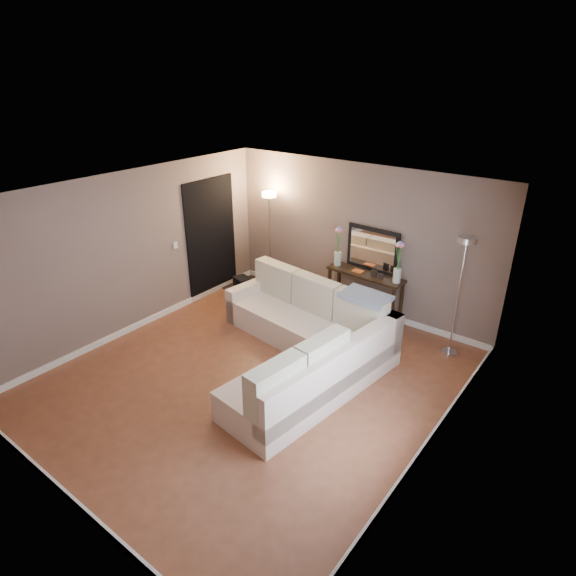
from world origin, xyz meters
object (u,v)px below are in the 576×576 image
Objects in this scene: console_table at (360,291)px; floor_lamp_unlit at (462,274)px; sectional_sofa at (307,339)px; floor_lamp_lit at (270,222)px.

console_table is 0.73× the size of floor_lamp_unlit.
floor_lamp_lit is (-2.08, 1.71, 0.98)m from sectional_sofa.
sectional_sofa is at bearing -39.44° from floor_lamp_lit.
console_table is at bearing 93.07° from sectional_sofa.
floor_lamp_unlit is at bearing -3.24° from floor_lamp_lit.
console_table is 0.72× the size of floor_lamp_lit.
floor_lamp_lit is 1.02× the size of floor_lamp_unlit.
floor_lamp_lit is at bearing -179.76° from console_table.
floor_lamp_unlit reaches higher than sectional_sofa.
floor_lamp_unlit is at bearing 42.83° from sectional_sofa.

